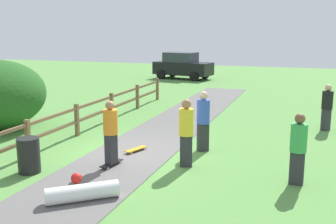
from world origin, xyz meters
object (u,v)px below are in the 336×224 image
(trash_bin, at_px, (29,155))
(skateboard_loose, at_px, (136,149))
(parked_car_black, at_px, (182,66))
(skater_fallen, at_px, (82,191))
(bystander_black, at_px, (327,105))
(bystander_yellow, at_px, (186,130))
(bystander_green, at_px, (298,146))
(bystander_blue, at_px, (203,118))
(skater_riding, at_px, (111,130))

(trash_bin, height_order, skateboard_loose, trash_bin)
(trash_bin, bearing_deg, parked_car_black, 96.37)
(skater_fallen, height_order, bystander_black, bystander_black)
(bystander_yellow, bearing_deg, bystander_green, -7.69)
(skateboard_loose, relative_size, parked_car_black, 0.18)
(bystander_yellow, bearing_deg, bystander_blue, 87.41)
(trash_bin, relative_size, bystander_yellow, 0.50)
(bystander_black, distance_m, bystander_yellow, 6.52)
(trash_bin, xyz_separation_m, skater_fallen, (2.16, -1.07, -0.25))
(bystander_blue, height_order, parked_car_black, parked_car_black)
(trash_bin, distance_m, bystander_blue, 4.95)
(bystander_black, height_order, bystander_blue, bystander_blue)
(bystander_green, xyz_separation_m, parked_car_black, (-8.69, 18.97, 0.03))
(skater_riding, height_order, bystander_green, skater_riding)
(skateboard_loose, bearing_deg, skater_fallen, -84.91)
(skateboard_loose, xyz_separation_m, parked_car_black, (-4.12, 17.85, 0.87))
(bystander_blue, distance_m, bystander_green, 3.33)
(bystander_black, relative_size, bystander_yellow, 0.92)
(bystander_yellow, height_order, parked_car_black, parked_car_black)
(bystander_blue, relative_size, bystander_yellow, 1.00)
(parked_car_black, bearing_deg, bystander_blue, -70.80)
(bystander_blue, bearing_deg, trash_bin, -138.30)
(bystander_green, xyz_separation_m, bystander_yellow, (-2.81, 0.38, 0.07))
(skater_fallen, xyz_separation_m, bystander_yellow, (1.44, 2.83, 0.80))
(skater_riding, height_order, skateboard_loose, skater_riding)
(skater_riding, relative_size, bystander_yellow, 0.97)
(bystander_blue, height_order, bystander_green, bystander_blue)
(trash_bin, distance_m, bystander_black, 10.20)
(skater_riding, bearing_deg, skateboard_loose, 86.56)
(bystander_black, bearing_deg, skater_riding, -131.65)
(trash_bin, height_order, bystander_green, bystander_green)
(skateboard_loose, distance_m, bystander_black, 7.17)
(skater_fallen, distance_m, bystander_black, 9.72)
(bystander_blue, distance_m, bystander_yellow, 1.51)
(skater_fallen, height_order, bystander_blue, bystander_blue)
(trash_bin, height_order, bystander_black, bystander_black)
(skateboard_loose, relative_size, bystander_yellow, 0.45)
(skateboard_loose, bearing_deg, skater_riding, -93.44)
(parked_car_black, bearing_deg, skater_fallen, -78.31)
(skater_riding, xyz_separation_m, skater_fallen, (0.40, -2.16, -0.79))
(skater_fallen, bearing_deg, bystander_black, 58.68)
(skater_fallen, height_order, bystander_yellow, bystander_yellow)
(skater_fallen, bearing_deg, parked_car_black, 101.69)
(skater_fallen, bearing_deg, bystander_yellow, 62.99)
(bystander_yellow, xyz_separation_m, parked_car_black, (-5.88, 18.59, -0.04))
(skateboard_loose, xyz_separation_m, bystander_green, (4.57, -1.12, 0.84))
(skater_riding, relative_size, parked_car_black, 0.39)
(trash_bin, distance_m, skateboard_loose, 3.13)
(skateboard_loose, xyz_separation_m, bystander_black, (5.36, 4.70, 0.82))
(skater_riding, bearing_deg, trash_bin, -148.23)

